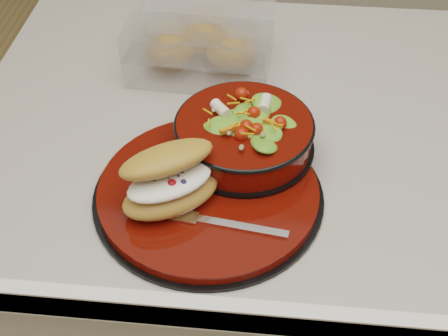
# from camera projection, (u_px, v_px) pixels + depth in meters

# --- Properties ---
(island_counter) EXTENTS (1.24, 0.74, 0.90)m
(island_counter) POSITION_uv_depth(u_px,v_px,m) (323.00, 287.00, 1.30)
(island_counter) COLOR silver
(island_counter) RESTS_ON ground
(dinner_plate) EXTENTS (0.32, 0.32, 0.02)m
(dinner_plate) POSITION_uv_depth(u_px,v_px,m) (209.00, 193.00, 0.86)
(dinner_plate) COLOR black
(dinner_plate) RESTS_ON island_counter
(salad_bowl) EXTENTS (0.21, 0.21, 0.09)m
(salad_bowl) POSITION_uv_depth(u_px,v_px,m) (244.00, 131.00, 0.89)
(salad_bowl) COLOR black
(salad_bowl) RESTS_ON dinner_plate
(croissant) EXTENTS (0.15, 0.15, 0.08)m
(croissant) POSITION_uv_depth(u_px,v_px,m) (170.00, 180.00, 0.81)
(croissant) COLOR #BF7F3A
(croissant) RESTS_ON dinner_plate
(fork) EXTENTS (0.16, 0.04, 0.00)m
(fork) POSITION_uv_depth(u_px,v_px,m) (224.00, 223.00, 0.81)
(fork) COLOR silver
(fork) RESTS_ON dinner_plate
(pastry_box) EXTENTS (0.25, 0.19, 0.09)m
(pastry_box) POSITION_uv_depth(u_px,v_px,m) (201.00, 43.00, 1.08)
(pastry_box) COLOR white
(pastry_box) RESTS_ON island_counter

